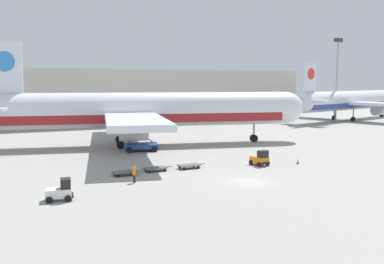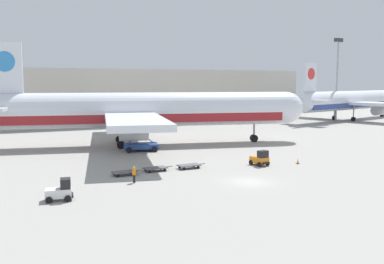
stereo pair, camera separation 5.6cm
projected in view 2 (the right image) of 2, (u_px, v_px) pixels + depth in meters
name	position (u px, v px, depth m)	size (l,w,h in m)	color
ground_plane	(249.00, 182.00, 46.14)	(400.00, 400.00, 0.00)	#9E9B93
terminal_building	(139.00, 96.00, 115.39)	(90.00, 18.20, 14.00)	#BCB7A8
light_mast	(337.00, 73.00, 116.94)	(2.80, 0.50, 22.63)	#9EA0A5
airplane_main	(140.00, 111.00, 72.40)	(57.41, 48.62, 17.00)	silver
airplane_distant	(350.00, 101.00, 121.46)	(52.20, 44.51, 15.64)	silver
scissor_lift_loader	(141.00, 139.00, 66.85)	(5.71, 4.28, 4.87)	#284C99
baggage_tug_foreground	(260.00, 159.00, 55.33)	(2.01, 2.66, 2.00)	orange
baggage_tug_mid	(60.00, 191.00, 38.88)	(2.61, 1.91, 2.00)	silver
baggage_dolly_lead	(124.00, 172.00, 49.37)	(3.74, 1.67, 0.48)	#56565B
baggage_dolly_second	(155.00, 168.00, 51.65)	(3.74, 1.67, 0.48)	#56565B
baggage_dolly_third	(189.00, 165.00, 53.36)	(3.74, 1.67, 0.48)	#56565B
ground_crew_near	(134.00, 173.00, 45.67)	(0.30, 0.56, 1.78)	black
traffic_cone_near	(298.00, 161.00, 56.43)	(0.40, 0.40, 0.72)	black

